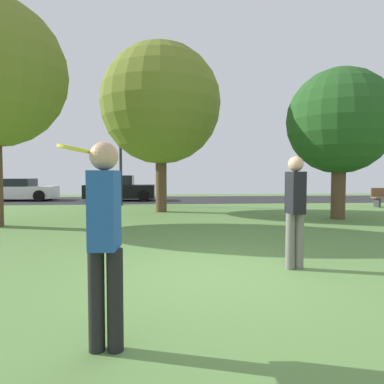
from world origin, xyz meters
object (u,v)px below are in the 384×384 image
(street_lamp_post, at_px, (121,160))
(oak_tree_center, at_px, (161,104))
(parked_car_white, at_px, (19,190))
(person_bystander, at_px, (295,206))
(frisbee_disc, at_px, (74,149))
(oak_tree_right, at_px, (340,122))
(person_walking, at_px, (105,235))
(parked_car_black, at_px, (119,189))

(street_lamp_post, bearing_deg, oak_tree_center, -56.77)
(oak_tree_center, distance_m, parked_car_white, 11.63)
(oak_tree_center, bearing_deg, person_bystander, -76.03)
(person_bystander, relative_size, street_lamp_post, 0.40)
(street_lamp_post, bearing_deg, frisbee_disc, -84.56)
(oak_tree_right, xyz_separation_m, person_walking, (-6.49, -8.43, -2.32))
(oak_tree_center, distance_m, person_walking, 11.74)
(frisbee_disc, height_order, parked_car_black, frisbee_disc)
(oak_tree_right, height_order, parked_car_black, oak_tree_right)
(oak_tree_right, relative_size, person_walking, 2.86)
(oak_tree_center, distance_m, parked_car_black, 7.91)
(parked_car_black, height_order, street_lamp_post, street_lamp_post)
(oak_tree_center, bearing_deg, frisbee_disc, -93.28)
(frisbee_disc, distance_m, street_lamp_post, 14.37)
(oak_tree_center, distance_m, street_lamp_post, 4.24)
(oak_tree_right, distance_m, person_walking, 10.89)
(frisbee_disc, xyz_separation_m, parked_car_white, (-7.83, 18.25, -1.13))
(frisbee_disc, bearing_deg, oak_tree_right, 51.37)
(street_lamp_post, bearing_deg, parked_car_black, 98.52)
(frisbee_disc, relative_size, parked_car_white, 0.07)
(person_bystander, distance_m, parked_car_black, 16.08)
(person_walking, distance_m, frisbee_disc, 0.77)
(person_walking, bearing_deg, parked_car_black, 11.06)
(frisbee_disc, bearing_deg, oak_tree_center, 86.72)
(person_bystander, height_order, person_walking, person_bystander)
(oak_tree_right, height_order, frisbee_disc, oak_tree_right)
(oak_tree_right, xyz_separation_m, parked_car_black, (-8.62, 9.32, -2.64))
(street_lamp_post, bearing_deg, person_bystander, -70.55)
(person_bystander, relative_size, frisbee_disc, 6.39)
(person_bystander, relative_size, parked_car_black, 0.45)
(frisbee_disc, bearing_deg, parked_car_black, 96.05)
(oak_tree_center, xyz_separation_m, person_bystander, (2.20, -8.85, -3.37))
(person_walking, distance_m, parked_car_white, 19.97)
(person_bystander, height_order, parked_car_black, person_bystander)
(frisbee_disc, relative_size, street_lamp_post, 0.06)
(person_bystander, bearing_deg, frisbee_disc, 125.38)
(oak_tree_center, height_order, street_lamp_post, oak_tree_center)
(parked_car_white, xyz_separation_m, parked_car_black, (5.95, -0.49, 0.07))
(frisbee_disc, relative_size, parked_car_black, 0.07)
(person_walking, height_order, parked_car_black, person_walking)
(frisbee_disc, distance_m, parked_car_black, 17.89)
(oak_tree_center, relative_size, oak_tree_right, 1.33)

